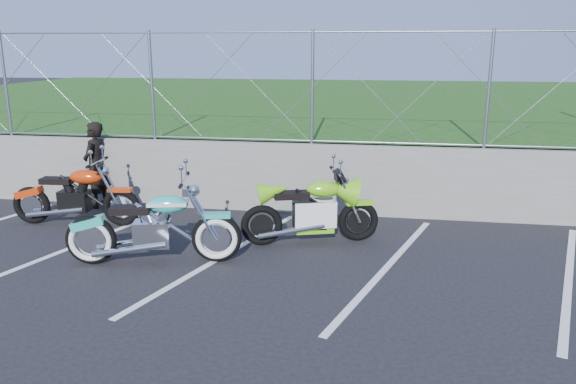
% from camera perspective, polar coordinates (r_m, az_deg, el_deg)
% --- Properties ---
extents(ground, '(90.00, 90.00, 0.00)m').
position_cam_1_polar(ground, '(7.51, -8.75, -9.21)').
color(ground, black).
rests_on(ground, ground).
extents(retaining_wall, '(30.00, 0.22, 1.30)m').
position_cam_1_polar(retaining_wall, '(10.53, -3.03, 1.62)').
color(retaining_wall, slate).
rests_on(retaining_wall, ground).
extents(grass_field, '(30.00, 20.00, 1.30)m').
position_cam_1_polar(grass_field, '(20.27, 3.08, 7.89)').
color(grass_field, '#1C4512').
rests_on(grass_field, ground).
extents(chain_link_fence, '(28.00, 0.03, 2.00)m').
position_cam_1_polar(chain_link_fence, '(10.28, -3.15, 10.61)').
color(chain_link_fence, gray).
rests_on(chain_link_fence, retaining_wall).
extents(parking_lines, '(18.29, 4.31, 0.01)m').
position_cam_1_polar(parking_lines, '(8.16, 1.56, -7.04)').
color(parking_lines, silver).
rests_on(parking_lines, ground).
extents(cruiser_turquoise, '(2.45, 0.81, 1.23)m').
position_cam_1_polar(cruiser_turquoise, '(8.16, -13.27, -3.76)').
color(cruiser_turquoise, black).
rests_on(cruiser_turquoise, ground).
extents(naked_orange, '(2.27, 0.77, 1.13)m').
position_cam_1_polar(naked_orange, '(10.31, -20.62, -0.55)').
color(naked_orange, black).
rests_on(naked_orange, ground).
extents(sportbike_green, '(2.12, 0.89, 1.13)m').
position_cam_1_polar(sportbike_green, '(8.76, 2.51, -2.14)').
color(sportbike_green, black).
rests_on(sportbike_green, ground).
extents(person_standing, '(0.40, 0.61, 1.64)m').
position_cam_1_polar(person_standing, '(11.29, -18.99, 2.61)').
color(person_standing, black).
rests_on(person_standing, ground).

